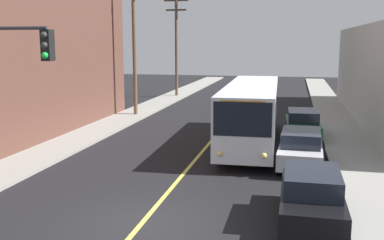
{
  "coord_description": "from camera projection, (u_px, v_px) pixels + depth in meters",
  "views": [
    {
      "loc": [
        4.32,
        -12.27,
        5.42
      ],
      "look_at": [
        0.0,
        6.92,
        2.0
      ],
      "focal_mm": 42.35,
      "sensor_mm": 36.0,
      "label": 1
    }
  ],
  "objects": [
    {
      "name": "parked_car_green",
      "position": [
        303.0,
        124.0,
        25.47
      ],
      "size": [
        1.96,
        4.46,
        1.62
      ],
      "color": "#196038",
      "rests_on": "ground"
    },
    {
      "name": "city_bus",
      "position": [
        252.0,
        110.0,
        23.94
      ],
      "size": [
        2.9,
        12.21,
        3.2
      ],
      "color": "silver",
      "rests_on": "ground"
    },
    {
      "name": "parked_car_silver",
      "position": [
        301.0,
        148.0,
        19.66
      ],
      "size": [
        1.95,
        4.46,
        1.62
      ],
      "color": "#B7B7BC",
      "rests_on": "ground"
    },
    {
      "name": "ground_plane",
      "position": [
        142.0,
        223.0,
        13.66
      ],
      "size": [
        120.0,
        120.0,
        0.0
      ],
      "primitive_type": "plane",
      "color": "black"
    },
    {
      "name": "utility_pole_far",
      "position": [
        176.0,
        40.0,
        43.96
      ],
      "size": [
        2.4,
        0.28,
        9.76
      ],
      "color": "brown",
      "rests_on": "sidewalk_left"
    },
    {
      "name": "lane_stripe_center",
      "position": [
        221.0,
        130.0,
        28.08
      ],
      "size": [
        0.16,
        60.0,
        0.01
      ],
      "primitive_type": "cube",
      "color": "#D8CC4C",
      "rests_on": "ground"
    },
    {
      "name": "utility_pole_mid",
      "position": [
        134.0,
        35.0,
        32.36
      ],
      "size": [
        2.4,
        0.28,
        10.48
      ],
      "color": "brown",
      "rests_on": "sidewalk_left"
    },
    {
      "name": "sidewalk_left",
      "position": [
        76.0,
        140.0,
        24.83
      ],
      "size": [
        2.5,
        90.0,
        0.15
      ],
      "primitive_type": "cube",
      "color": "gray",
      "rests_on": "ground"
    },
    {
      "name": "sidewalk_right",
      "position": [
        353.0,
        154.0,
        21.69
      ],
      "size": [
        2.5,
        90.0,
        0.15
      ],
      "primitive_type": "cube",
      "color": "gray",
      "rests_on": "ground"
    },
    {
      "name": "parked_car_black",
      "position": [
        311.0,
        196.0,
        13.61
      ],
      "size": [
        1.82,
        4.4,
        1.62
      ],
      "color": "black",
      "rests_on": "ground"
    }
  ]
}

